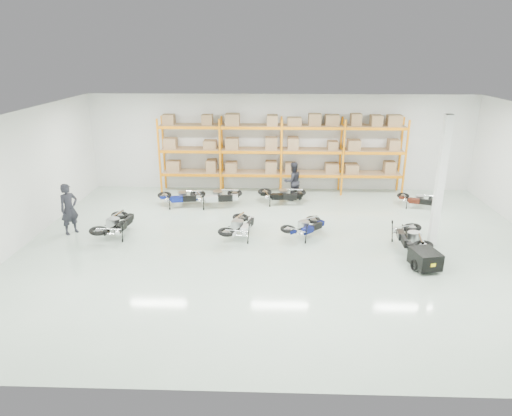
{
  "coord_description": "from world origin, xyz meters",
  "views": [
    {
      "loc": [
        -0.45,
        -14.35,
        6.5
      ],
      "look_at": [
        -0.98,
        0.95,
        1.1
      ],
      "focal_mm": 32.0,
      "sensor_mm": 36.0,
      "label": 1
    }
  ],
  "objects_px": {
    "moto_back_b": "(216,193)",
    "person_left": "(69,209)",
    "moto_silver_left": "(240,223)",
    "person_back": "(293,181)",
    "trailer": "(425,259)",
    "moto_back_d": "(419,197)",
    "moto_back_c": "(282,192)",
    "moto_back_a": "(181,194)",
    "moto_touring_right": "(411,233)",
    "moto_black_far_left": "(115,221)",
    "moto_blue_centre": "(305,224)"
  },
  "relations": [
    {
      "from": "moto_blue_centre",
      "to": "moto_silver_left",
      "type": "relative_size",
      "value": 0.91
    },
    {
      "from": "moto_back_a",
      "to": "moto_back_b",
      "type": "height_order",
      "value": "moto_back_b"
    },
    {
      "from": "moto_silver_left",
      "to": "person_left",
      "type": "bearing_deg",
      "value": 13.71
    },
    {
      "from": "moto_back_a",
      "to": "person_left",
      "type": "bearing_deg",
      "value": 124.02
    },
    {
      "from": "trailer",
      "to": "person_left",
      "type": "xyz_separation_m",
      "value": [
        -12.11,
        2.55,
        0.58
      ]
    },
    {
      "from": "moto_back_a",
      "to": "person_left",
      "type": "xyz_separation_m",
      "value": [
        -3.48,
        -3.2,
        0.41
      ]
    },
    {
      "from": "moto_silver_left",
      "to": "moto_back_c",
      "type": "bearing_deg",
      "value": -97.69
    },
    {
      "from": "moto_back_d",
      "to": "moto_back_a",
      "type": "bearing_deg",
      "value": 110.51
    },
    {
      "from": "moto_touring_right",
      "to": "moto_back_b",
      "type": "relative_size",
      "value": 0.96
    },
    {
      "from": "trailer",
      "to": "moto_back_c",
      "type": "relative_size",
      "value": 0.86
    },
    {
      "from": "moto_back_a",
      "to": "trailer",
      "type": "bearing_deg",
      "value": -132.29
    },
    {
      "from": "moto_touring_right",
      "to": "moto_back_c",
      "type": "distance_m",
      "value": 6.28
    },
    {
      "from": "trailer",
      "to": "moto_blue_centre",
      "type": "bearing_deg",
      "value": 131.75
    },
    {
      "from": "trailer",
      "to": "moto_back_d",
      "type": "relative_size",
      "value": 1.0
    },
    {
      "from": "person_back",
      "to": "moto_silver_left",
      "type": "bearing_deg",
      "value": 39.46
    },
    {
      "from": "moto_back_b",
      "to": "moto_back_c",
      "type": "xyz_separation_m",
      "value": [
        2.83,
        0.42,
        -0.04
      ]
    },
    {
      "from": "moto_touring_right",
      "to": "moto_back_d",
      "type": "xyz_separation_m",
      "value": [
        1.56,
        4.3,
        -0.09
      ]
    },
    {
      "from": "person_left",
      "to": "moto_back_d",
      "type": "bearing_deg",
      "value": -39.16
    },
    {
      "from": "moto_silver_left",
      "to": "moto_back_d",
      "type": "height_order",
      "value": "moto_silver_left"
    },
    {
      "from": "moto_back_a",
      "to": "moto_silver_left",
      "type": "bearing_deg",
      "value": -149.24
    },
    {
      "from": "moto_back_b",
      "to": "person_left",
      "type": "xyz_separation_m",
      "value": [
        -4.99,
        -3.23,
        0.36
      ]
    },
    {
      "from": "moto_silver_left",
      "to": "person_left",
      "type": "xyz_separation_m",
      "value": [
        -6.23,
        0.15,
        0.39
      ]
    },
    {
      "from": "person_back",
      "to": "moto_back_c",
      "type": "bearing_deg",
      "value": 23.98
    },
    {
      "from": "moto_blue_centre",
      "to": "moto_back_c",
      "type": "xyz_separation_m",
      "value": [
        -0.78,
        3.68,
        0.05
      ]
    },
    {
      "from": "moto_silver_left",
      "to": "person_back",
      "type": "xyz_separation_m",
      "value": [
        2.08,
        4.36,
        0.32
      ]
    },
    {
      "from": "moto_silver_left",
      "to": "person_back",
      "type": "relative_size",
      "value": 1.04
    },
    {
      "from": "trailer",
      "to": "moto_back_d",
      "type": "distance_m",
      "value": 6.1
    },
    {
      "from": "moto_back_c",
      "to": "person_left",
      "type": "xyz_separation_m",
      "value": [
        -7.82,
        -3.65,
        0.39
      ]
    },
    {
      "from": "moto_back_b",
      "to": "moto_back_d",
      "type": "bearing_deg",
      "value": -95.86
    },
    {
      "from": "moto_back_c",
      "to": "trailer",
      "type": "bearing_deg",
      "value": -143.76
    },
    {
      "from": "moto_black_far_left",
      "to": "moto_back_a",
      "type": "height_order",
      "value": "moto_black_far_left"
    },
    {
      "from": "person_left",
      "to": "person_back",
      "type": "relative_size",
      "value": 1.09
    },
    {
      "from": "trailer",
      "to": "person_back",
      "type": "height_order",
      "value": "person_back"
    },
    {
      "from": "trailer",
      "to": "moto_back_b",
      "type": "bearing_deg",
      "value": 128.35
    },
    {
      "from": "moto_black_far_left",
      "to": "person_back",
      "type": "distance_m",
      "value": 7.92
    },
    {
      "from": "moto_touring_right",
      "to": "trailer",
      "type": "bearing_deg",
      "value": -86.63
    },
    {
      "from": "moto_touring_right",
      "to": "person_left",
      "type": "relative_size",
      "value": 0.98
    },
    {
      "from": "moto_back_b",
      "to": "person_left",
      "type": "relative_size",
      "value": 1.02
    },
    {
      "from": "moto_blue_centre",
      "to": "person_back",
      "type": "xyz_separation_m",
      "value": [
        -0.29,
        4.24,
        0.37
      ]
    },
    {
      "from": "person_left",
      "to": "moto_back_b",
      "type": "bearing_deg",
      "value": -20.02
    },
    {
      "from": "moto_back_c",
      "to": "moto_back_d",
      "type": "height_order",
      "value": "moto_back_c"
    },
    {
      "from": "moto_silver_left",
      "to": "moto_back_a",
      "type": "relative_size",
      "value": 1.02
    },
    {
      "from": "moto_back_c",
      "to": "person_back",
      "type": "xyz_separation_m",
      "value": [
        0.49,
        0.56,
        0.31
      ]
    },
    {
      "from": "moto_blue_centre",
      "to": "moto_silver_left",
      "type": "bearing_deg",
      "value": 48.11
    },
    {
      "from": "moto_touring_right",
      "to": "moto_back_d",
      "type": "relative_size",
      "value": 1.19
    },
    {
      "from": "moto_blue_centre",
      "to": "moto_back_b",
      "type": "height_order",
      "value": "moto_back_b"
    },
    {
      "from": "moto_back_a",
      "to": "person_left",
      "type": "distance_m",
      "value": 4.75
    },
    {
      "from": "moto_silver_left",
      "to": "trailer",
      "type": "xyz_separation_m",
      "value": [
        5.88,
        -2.4,
        -0.18
      ]
    },
    {
      "from": "moto_silver_left",
      "to": "person_back",
      "type": "distance_m",
      "value": 4.84
    },
    {
      "from": "moto_black_far_left",
      "to": "moto_touring_right",
      "type": "bearing_deg",
      "value": -175.17
    }
  ]
}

